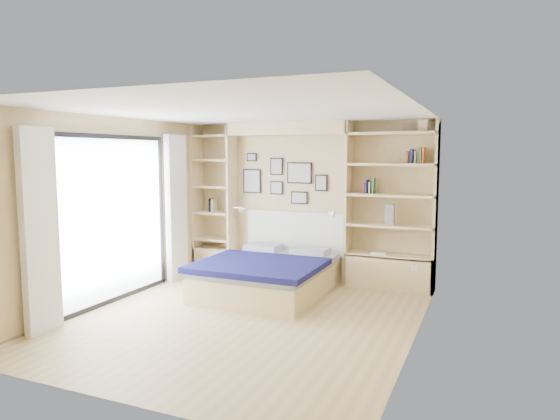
% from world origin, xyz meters
% --- Properties ---
extents(ground, '(4.50, 4.50, 0.00)m').
position_xyz_m(ground, '(0.00, 0.00, 0.00)').
color(ground, tan).
rests_on(ground, ground).
extents(room_shell, '(4.50, 4.50, 4.50)m').
position_xyz_m(room_shell, '(-0.39, 1.52, 1.08)').
color(room_shell, tan).
rests_on(room_shell, ground).
extents(bed, '(1.69, 2.10, 1.07)m').
position_xyz_m(bed, '(-0.22, 1.18, 0.27)').
color(bed, '#D5BC8A').
rests_on(bed, ground).
extents(photo_gallery, '(1.48, 0.02, 0.82)m').
position_xyz_m(photo_gallery, '(-0.45, 2.22, 1.60)').
color(photo_gallery, black).
rests_on(photo_gallery, ground).
extents(reading_lamps, '(1.92, 0.12, 0.15)m').
position_xyz_m(reading_lamps, '(-0.30, 2.00, 1.10)').
color(reading_lamps, silver).
rests_on(reading_lamps, ground).
extents(shelf_decor, '(3.59, 0.23, 2.03)m').
position_xyz_m(shelf_decor, '(1.10, 2.07, 1.69)').
color(shelf_decor, '#A51E1E').
rests_on(shelf_decor, ground).
extents(deck, '(3.20, 4.00, 0.05)m').
position_xyz_m(deck, '(-3.60, 0.00, 0.00)').
color(deck, '#716353').
rests_on(deck, ground).
extents(deck_chair, '(0.61, 0.93, 0.89)m').
position_xyz_m(deck_chair, '(-2.72, 0.51, 0.43)').
color(deck_chair, tan).
rests_on(deck_chair, ground).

